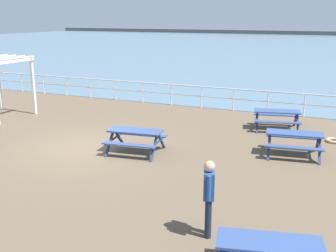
{
  "coord_description": "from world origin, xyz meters",
  "views": [
    {
      "loc": [
        8.15,
        -11.36,
        4.48
      ],
      "look_at": [
        2.71,
        1.12,
        0.8
      ],
      "focal_mm": 43.86,
      "sensor_mm": 36.0,
      "label": 1
    }
  ],
  "objects_px": {
    "picnic_table_near_right": "(269,251)",
    "picnic_table_mid_centre": "(136,136)",
    "picnic_table_near_left": "(277,115)",
    "visitor": "(209,194)",
    "picnic_table_far_left": "(294,138)"
  },
  "relations": [
    {
      "from": "picnic_table_near_right",
      "to": "picnic_table_mid_centre",
      "type": "distance_m",
      "value": 7.52
    },
    {
      "from": "picnic_table_near_left",
      "to": "picnic_table_mid_centre",
      "type": "height_order",
      "value": "same"
    },
    {
      "from": "picnic_table_mid_centre",
      "to": "visitor",
      "type": "height_order",
      "value": "visitor"
    },
    {
      "from": "picnic_table_mid_centre",
      "to": "picnic_table_near_right",
      "type": "bearing_deg",
      "value": -51.66
    },
    {
      "from": "picnic_table_near_left",
      "to": "picnic_table_near_right",
      "type": "relative_size",
      "value": 1.0
    },
    {
      "from": "picnic_table_near_right",
      "to": "picnic_table_far_left",
      "type": "distance_m",
      "value": 7.1
    },
    {
      "from": "picnic_table_far_left",
      "to": "picnic_table_mid_centre",
      "type": "bearing_deg",
      "value": -167.79
    },
    {
      "from": "picnic_table_near_left",
      "to": "picnic_table_near_right",
      "type": "height_order",
      "value": "same"
    },
    {
      "from": "picnic_table_near_right",
      "to": "visitor",
      "type": "relative_size",
      "value": 1.26
    },
    {
      "from": "picnic_table_near_left",
      "to": "visitor",
      "type": "relative_size",
      "value": 1.26
    },
    {
      "from": "picnic_table_mid_centre",
      "to": "visitor",
      "type": "relative_size",
      "value": 1.19
    },
    {
      "from": "picnic_table_near_left",
      "to": "picnic_table_far_left",
      "type": "height_order",
      "value": "same"
    },
    {
      "from": "picnic_table_far_left",
      "to": "visitor",
      "type": "bearing_deg",
      "value": -107.33
    },
    {
      "from": "picnic_table_far_left",
      "to": "picnic_table_near_left",
      "type": "bearing_deg",
      "value": 100.8
    },
    {
      "from": "picnic_table_near_right",
      "to": "picnic_table_near_left",
      "type": "bearing_deg",
      "value": 85.11
    }
  ]
}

